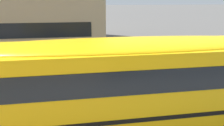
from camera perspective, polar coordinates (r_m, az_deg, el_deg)
name	(u,v)px	position (r m, az deg, el deg)	size (l,w,h in m)	color
ground_plane	(35,109)	(9.40, -18.94, -10.82)	(400.00, 400.00, 0.00)	#54514F
sidewalk_far	(51,60)	(16.27, -15.19, 0.63)	(120.00, 3.00, 0.01)	gray
lane_centreline	(35,109)	(9.40, -18.94, -10.80)	(110.00, 0.16, 0.01)	silver
school_bus	(121,78)	(6.99, 2.37, -3.70)	(13.10, 3.09, 2.93)	yellow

